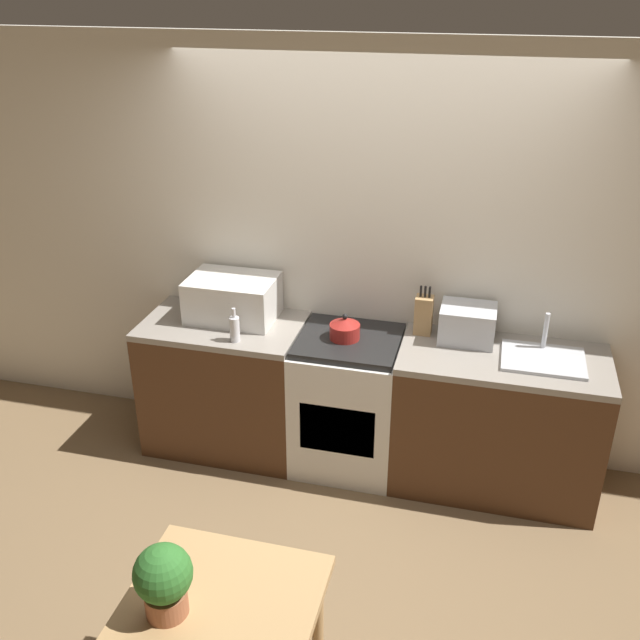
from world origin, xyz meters
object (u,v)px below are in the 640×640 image
object	(u,v)px
stove_range	(348,401)
bottle	(235,328)
microwave	(233,298)
dining_table	(217,634)
toaster_oven	(467,324)
kettle	(345,328)

from	to	relation	value
stove_range	bottle	world-z (taller)	bottle
microwave	bottle	distance (m)	0.33
dining_table	bottle	bearing A→B (deg)	107.90
bottle	toaster_oven	world-z (taller)	bottle
bottle	stove_range	bearing A→B (deg)	17.31
microwave	toaster_oven	world-z (taller)	microwave
kettle	toaster_oven	xyz separation A→B (m)	(0.71, 0.16, 0.04)
dining_table	toaster_oven	bearing A→B (deg)	70.55
bottle	kettle	bearing A→B (deg)	17.39
kettle	dining_table	distance (m)	2.02
kettle	bottle	size ratio (longest dim) A/B	0.85
kettle	microwave	bearing A→B (deg)	172.34
kettle	bottle	distance (m)	0.66
stove_range	dining_table	bearing A→B (deg)	-92.12
microwave	toaster_oven	bearing A→B (deg)	2.32
toaster_oven	dining_table	bearing A→B (deg)	-109.45
microwave	dining_table	xyz separation A→B (m)	(0.70, -2.10, -0.40)
kettle	bottle	bearing A→B (deg)	-162.61
stove_range	dining_table	xyz separation A→B (m)	(-0.07, -2.00, 0.19)
bottle	microwave	bearing A→B (deg)	112.26
kettle	toaster_oven	bearing A→B (deg)	12.69
stove_range	bottle	distance (m)	0.87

